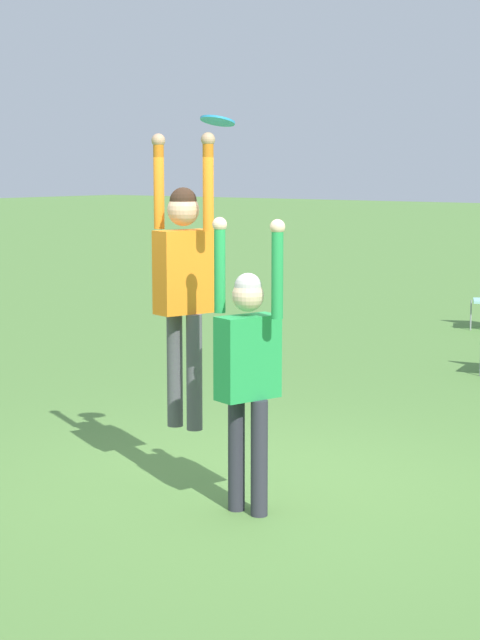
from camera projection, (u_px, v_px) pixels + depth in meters
name	position (u px, v px, depth m)	size (l,w,h in m)	color
ground_plane	(250.00, 486.00, 8.21)	(120.00, 120.00, 0.00)	#56843D
person_jumping	(184.00, 273.00, 7.97)	(0.58, 0.47, 2.22)	#4C4C51
person_defending	(248.00, 360.00, 7.41)	(0.60, 0.48, 2.08)	#2D2D38
frisbee	(218.00, 121.00, 7.70)	(0.26, 0.25, 0.08)	#2D9EDB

